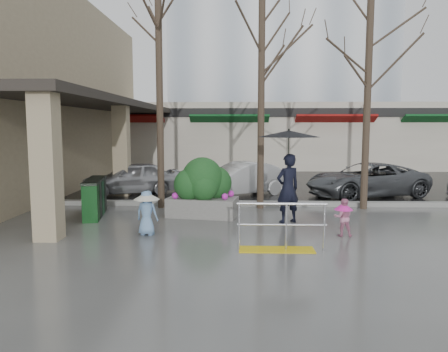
# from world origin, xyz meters

# --- Properties ---
(ground) EXTENTS (120.00, 120.00, 0.00)m
(ground) POSITION_xyz_m (0.00, 0.00, 0.00)
(ground) COLOR #51514F
(ground) RESTS_ON ground
(street_asphalt) EXTENTS (120.00, 36.00, 0.01)m
(street_asphalt) POSITION_xyz_m (0.00, 22.00, 0.01)
(street_asphalt) COLOR black
(street_asphalt) RESTS_ON ground
(curb) EXTENTS (120.00, 0.30, 0.15)m
(curb) POSITION_xyz_m (0.00, 4.00, 0.07)
(curb) COLOR gray
(curb) RESTS_ON ground
(near_building) EXTENTS (6.00, 18.00, 8.00)m
(near_building) POSITION_xyz_m (-9.00, 8.00, 4.00)
(near_building) COLOR tan
(near_building) RESTS_ON ground
(canopy_slab) EXTENTS (2.80, 18.00, 0.25)m
(canopy_slab) POSITION_xyz_m (-4.80, 8.00, 3.62)
(canopy_slab) COLOR #2D2823
(canopy_slab) RESTS_ON pillar_front
(pillar_front) EXTENTS (0.55, 0.55, 3.50)m
(pillar_front) POSITION_xyz_m (-3.90, -0.50, 1.75)
(pillar_front) COLOR tan
(pillar_front) RESTS_ON ground
(pillar_back) EXTENTS (0.55, 0.55, 3.50)m
(pillar_back) POSITION_xyz_m (-3.90, 6.00, 1.75)
(pillar_back) COLOR tan
(pillar_back) RESTS_ON ground
(storefront_row) EXTENTS (34.00, 6.74, 4.00)m
(storefront_row) POSITION_xyz_m (2.00, 17.97, 2.01)
(storefront_row) COLOR beige
(storefront_row) RESTS_ON ground
(office_tower) EXTENTS (18.00, 12.00, 25.00)m
(office_tower) POSITION_xyz_m (4.00, 30.00, 12.50)
(office_tower) COLOR #8C99A8
(office_tower) RESTS_ON ground
(handrail) EXTENTS (1.90, 0.50, 1.03)m
(handrail) POSITION_xyz_m (1.36, -1.20, 0.38)
(handrail) COLOR yellow
(handrail) RESTS_ON ground
(tree_west) EXTENTS (3.20, 3.20, 6.80)m
(tree_west) POSITION_xyz_m (-2.00, 3.60, 5.08)
(tree_west) COLOR #382B21
(tree_west) RESTS_ON ground
(tree_midwest) EXTENTS (3.20, 3.20, 7.00)m
(tree_midwest) POSITION_xyz_m (1.20, 3.60, 5.23)
(tree_midwest) COLOR #382B21
(tree_midwest) RESTS_ON ground
(tree_mideast) EXTENTS (3.20, 3.20, 6.50)m
(tree_mideast) POSITION_xyz_m (4.50, 3.60, 4.86)
(tree_mideast) COLOR #382B21
(tree_mideast) RESTS_ON ground
(woman) EXTENTS (1.67, 1.67, 2.56)m
(woman) POSITION_xyz_m (1.84, 1.49, 1.63)
(woman) COLOR black
(woman) RESTS_ON ground
(child_pink) EXTENTS (0.47, 0.45, 0.91)m
(child_pink) POSITION_xyz_m (3.00, 0.06, 0.51)
(child_pink) COLOR pink
(child_pink) RESTS_ON ground
(child_blue) EXTENTS (0.63, 0.63, 1.09)m
(child_blue) POSITION_xyz_m (-1.72, 0.02, 0.65)
(child_blue) COLOR #739CCC
(child_blue) RESTS_ON ground
(planter) EXTENTS (2.13, 1.33, 1.73)m
(planter) POSITION_xyz_m (-0.54, 2.26, 0.83)
(planter) COLOR slate
(planter) RESTS_ON ground
(news_boxes) EXTENTS (0.76, 2.01, 1.10)m
(news_boxes) POSITION_xyz_m (-3.70, 2.17, 0.55)
(news_boxes) COLOR #0B3411
(news_boxes) RESTS_ON ground
(car_a) EXTENTS (3.99, 2.82, 1.26)m
(car_a) POSITION_xyz_m (-3.64, 6.31, 0.63)
(car_a) COLOR #B0B1B5
(car_a) RESTS_ON ground
(car_b) EXTENTS (3.96, 3.14, 1.26)m
(car_b) POSITION_xyz_m (0.58, 6.13, 0.63)
(car_b) COLOR silver
(car_b) RESTS_ON ground
(car_c) EXTENTS (4.95, 3.33, 1.26)m
(car_c) POSITION_xyz_m (5.28, 6.04, 0.63)
(car_c) COLOR #55585C
(car_c) RESTS_ON ground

